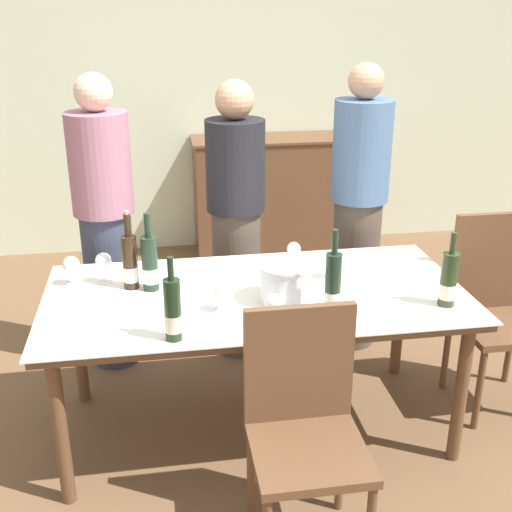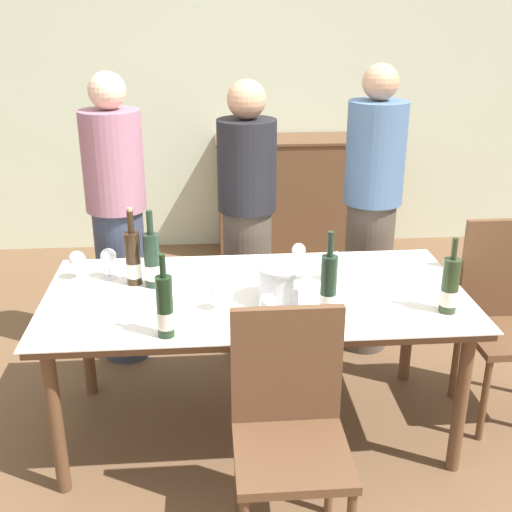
% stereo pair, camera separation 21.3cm
% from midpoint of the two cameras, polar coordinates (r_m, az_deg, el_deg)
% --- Properties ---
extents(ground_plane, '(12.00, 12.00, 0.00)m').
position_cam_midpoint_polar(ground_plane, '(3.32, -1.90, -14.91)').
color(ground_plane, brown).
extents(back_wall, '(8.00, 0.10, 2.80)m').
position_cam_midpoint_polar(back_wall, '(5.37, -5.91, 15.35)').
color(back_wall, beige).
rests_on(back_wall, ground_plane).
extents(sideboard_cabinet, '(1.42, 0.46, 0.97)m').
position_cam_midpoint_polar(sideboard_cabinet, '(5.34, 0.89, 5.39)').
color(sideboard_cabinet, brown).
rests_on(sideboard_cabinet, ground_plane).
extents(dining_table, '(1.93, 0.95, 0.74)m').
position_cam_midpoint_polar(dining_table, '(2.97, -2.06, -4.43)').
color(dining_table, brown).
rests_on(dining_table, ground_plane).
extents(ice_bucket, '(0.24, 0.24, 0.17)m').
position_cam_midpoint_polar(ice_bucket, '(2.83, 0.38, -2.30)').
color(ice_bucket, silver).
rests_on(ice_bucket, dining_table).
extents(wine_bottle_0, '(0.07, 0.07, 0.39)m').
position_cam_midpoint_polar(wine_bottle_0, '(2.67, 4.57, -2.85)').
color(wine_bottle_0, '#1E3323').
rests_on(wine_bottle_0, dining_table).
extents(wine_bottle_1, '(0.07, 0.07, 0.35)m').
position_cam_midpoint_polar(wine_bottle_1, '(2.53, -9.82, -4.90)').
color(wine_bottle_1, black).
rests_on(wine_bottle_1, dining_table).
extents(wine_bottle_2, '(0.07, 0.07, 0.34)m').
position_cam_midpoint_polar(wine_bottle_2, '(2.87, 14.72, -2.18)').
color(wine_bottle_2, '#28381E').
rests_on(wine_bottle_2, dining_table).
extents(wine_bottle_3, '(0.08, 0.08, 0.37)m').
position_cam_midpoint_polar(wine_bottle_3, '(2.98, -11.44, -0.74)').
color(wine_bottle_3, '#1E3323').
rests_on(wine_bottle_3, dining_table).
extents(wine_bottle_4, '(0.07, 0.07, 0.38)m').
position_cam_midpoint_polar(wine_bottle_4, '(3.02, -13.13, -0.61)').
color(wine_bottle_4, '#332314').
rests_on(wine_bottle_4, dining_table).
extents(wine_glass_0, '(0.07, 0.07, 0.13)m').
position_cam_midpoint_polar(wine_glass_0, '(2.64, -0.74, -4.27)').
color(wine_glass_0, white).
rests_on(wine_glass_0, dining_table).
extents(wine_glass_1, '(0.08, 0.08, 0.15)m').
position_cam_midpoint_polar(wine_glass_1, '(3.06, 4.93, -0.25)').
color(wine_glass_1, white).
rests_on(wine_glass_1, dining_table).
extents(wine_glass_2, '(0.07, 0.07, 0.13)m').
position_cam_midpoint_polar(wine_glass_2, '(3.18, 1.46, 0.52)').
color(wine_glass_2, white).
rests_on(wine_glass_2, dining_table).
extents(wine_glass_3, '(0.07, 0.07, 0.13)m').
position_cam_midpoint_polar(wine_glass_3, '(2.75, -5.29, -3.27)').
color(wine_glass_3, white).
rests_on(wine_glass_3, dining_table).
extents(wine_glass_4, '(0.08, 0.08, 0.14)m').
position_cam_midpoint_polar(wine_glass_4, '(3.14, -18.00, -0.84)').
color(wine_glass_4, white).
rests_on(wine_glass_4, dining_table).
extents(wine_glass_5, '(0.08, 0.08, 0.15)m').
position_cam_midpoint_polar(wine_glass_5, '(3.11, -15.34, -0.53)').
color(wine_glass_5, white).
rests_on(wine_glass_5, dining_table).
extents(chair_right_end, '(0.42, 0.42, 1.00)m').
position_cam_midpoint_polar(chair_right_end, '(3.47, 18.89, -3.72)').
color(chair_right_end, brown).
rests_on(chair_right_end, ground_plane).
extents(chair_near_front, '(0.42, 0.42, 0.95)m').
position_cam_midpoint_polar(chair_near_front, '(2.45, 1.72, -14.17)').
color(chair_near_front, brown).
rests_on(chair_near_front, ground_plane).
extents(person_host, '(0.33, 0.33, 1.65)m').
position_cam_midpoint_polar(person_host, '(3.65, -14.87, 2.50)').
color(person_host, '#383F56').
rests_on(person_host, ground_plane).
extents(person_guest_left, '(0.33, 0.33, 1.60)m').
position_cam_midpoint_polar(person_guest_left, '(3.66, -3.46, 2.90)').
color(person_guest_left, '#51473D').
rests_on(person_guest_left, ground_plane).
extents(person_guest_right, '(0.33, 0.33, 1.68)m').
position_cam_midpoint_polar(person_guest_right, '(3.76, 7.47, 3.91)').
color(person_guest_right, '#51473D').
rests_on(person_guest_right, ground_plane).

